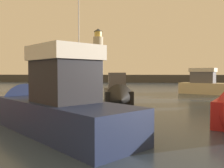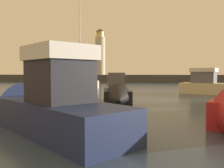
# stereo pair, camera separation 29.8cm
# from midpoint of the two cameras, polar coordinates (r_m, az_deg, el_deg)

# --- Properties ---
(ground_plane) EXTENTS (220.00, 220.00, 0.00)m
(ground_plane) POSITION_cam_midpoint_polar(r_m,az_deg,el_deg) (30.01, 2.30, -1.58)
(ground_plane) COLOR #2D3D51
(breakwater) EXTENTS (91.64, 4.44, 1.76)m
(breakwater) POSITION_cam_midpoint_polar(r_m,az_deg,el_deg) (58.30, 4.68, 1.31)
(breakwater) COLOR #423F3D
(breakwater) RESTS_ON ground_plane
(lighthouse) EXTENTS (2.38, 2.38, 11.14)m
(lighthouse) POSITION_cam_midpoint_polar(r_m,az_deg,el_deg) (59.44, -3.41, 7.27)
(lighthouse) COLOR beige
(lighthouse) RESTS_ON breakwater
(motorboat_2) EXTENTS (8.51, 5.74, 3.17)m
(motorboat_2) POSITION_cam_midpoint_polar(r_m,az_deg,el_deg) (26.84, 24.59, -0.51)
(motorboat_2) COLOR beige
(motorboat_2) RESTS_ON ground_plane
(motorboat_3) EXTENTS (7.86, 7.11, 3.56)m
(motorboat_3) POSITION_cam_midpoint_polar(r_m,az_deg,el_deg) (9.96, -15.93, -4.66)
(motorboat_3) COLOR #1E284C
(motorboat_3) RESTS_ON ground_plane
(motorboat_5) EXTENTS (2.95, 6.42, 2.63)m
(motorboat_5) POSITION_cam_midpoint_polar(r_m,az_deg,el_deg) (17.66, 0.90, -2.35)
(motorboat_5) COLOR black
(motorboat_5) RESTS_ON ground_plane
(sailboat_moored) EXTENTS (4.17, 8.98, 13.74)m
(sailboat_moored) POSITION_cam_midpoint_polar(r_m,az_deg,el_deg) (30.93, -8.72, -0.34)
(sailboat_moored) COLOR beige
(sailboat_moored) RESTS_ON ground_plane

